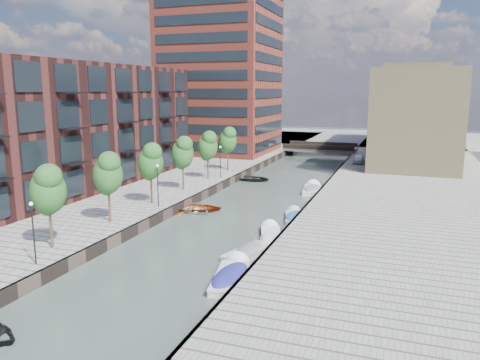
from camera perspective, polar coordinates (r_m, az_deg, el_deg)
The scene contains 29 objects.
water at distance 57.91m, azimuth 4.23°, elevation -1.15°, with size 300.00×300.00×0.00m, color #38473F.
quay_left at distance 75.57m, azimuth -23.10°, elevation 1.23°, with size 60.00×140.00×1.00m, color gray.
quay_right at distance 55.86m, azimuth 20.27°, elevation -1.73°, with size 20.00×140.00×1.00m, color gray.
quay_wall_left at distance 59.67m, azimuth -1.41°, elevation -0.27°, with size 0.25×140.00×1.00m, color #332823.
quay_wall_right at distance 56.54m, azimuth 10.21°, elevation -1.07°, with size 0.25×140.00×1.00m, color #332823.
far_closure at distance 116.18m, azimuth 12.17°, elevation 4.96°, with size 80.00×40.00×1.00m, color gray.
apartment_block at distance 56.81m, azimuth -18.50°, elevation 6.24°, with size 8.00×38.00×14.00m, color black.
tower at distance 85.88m, azimuth -2.30°, elevation 13.53°, with size 18.00×18.00×30.00m, color maroon.
tan_block_near at distance 76.75m, azimuth 20.55°, elevation 7.19°, with size 12.00×25.00×14.00m, color #9C895F.
tan_block_far at distance 102.68m, azimuth 20.43°, elevation 8.53°, with size 12.00×20.00×16.00m, color #9C895F.
bridge at distance 88.55m, azimuth 9.78°, elevation 3.83°, with size 13.00×6.00×1.30m.
tree_1 at distance 35.37m, azimuth -22.37°, elevation -0.95°, with size 2.50×2.50×5.95m.
tree_2 at distance 40.73m, azimuth -15.84°, elevation 0.93°, with size 2.50×2.50×5.95m.
tree_3 at distance 46.53m, azimuth -10.87°, elevation 2.36°, with size 2.50×2.50×5.95m.
tree_4 at distance 52.62m, azimuth -7.02°, elevation 3.45°, with size 2.50×2.50×5.95m.
tree_5 at distance 58.91m, azimuth -3.97°, elevation 4.29°, with size 2.50×2.50×5.95m.
tree_6 at distance 65.35m, azimuth -1.51°, elevation 4.97°, with size 2.50×2.50×5.95m.
lamp_0 at distance 32.78m, azimuth -23.93°, elevation -5.19°, with size 0.24×0.24×4.12m.
lamp_1 at distance 45.33m, azimuth -10.01°, elevation -0.14°, with size 0.24×0.24×4.12m.
lamp_2 at distance 59.56m, azimuth -2.42°, elevation 2.64°, with size 0.24×0.24×4.12m.
sloop_2 at distance 47.71m, azimuth -5.32°, elevation -3.79°, with size 3.69×5.17×1.07m, color #963510.
sloop_3 at distance 47.35m, azimuth -5.72°, elevation -3.92°, with size 3.12×4.37×0.91m, color silver.
sloop_4 at distance 63.48m, azimuth 1.38°, elevation -0.05°, with size 3.67×5.15×1.07m, color black.
motorboat_0 at distance 31.00m, azimuth -1.06°, elevation -11.57°, with size 2.91×5.79×1.84m.
motorboat_1 at distance 35.48m, azimuth 1.39°, elevation -8.64°, with size 3.00×5.31×1.68m.
motorboat_2 at distance 39.96m, azimuth 3.77°, elevation -6.56°, with size 2.95×4.86×1.53m.
motorboat_3 at distance 45.07m, azimuth 6.60°, elevation -4.46°, with size 2.49×4.67×1.48m.
motorboat_4 at distance 57.44m, azimuth 8.77°, elevation -1.12°, with size 2.46×5.60×1.81m.
car at distance 74.31m, azimuth 14.25°, elevation 2.56°, with size 1.68×4.17×1.42m, color silver.
Camera 1 is at (14.92, -14.63, 12.08)m, focal length 35.00 mm.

